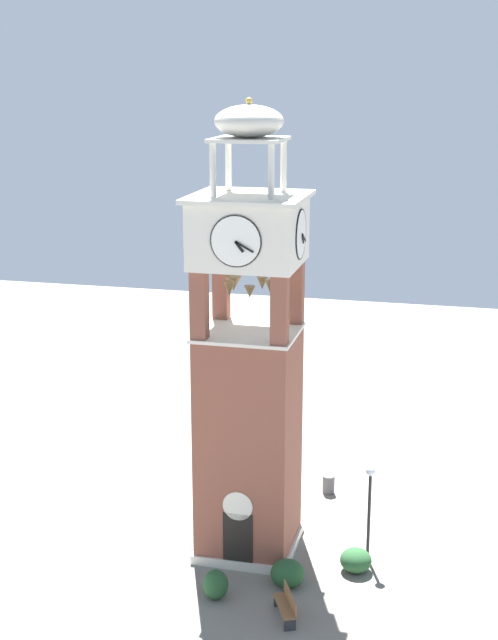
{
  "coord_description": "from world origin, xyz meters",
  "views": [
    {
      "loc": [
        7.49,
        -30.43,
        17.54
      ],
      "look_at": [
        0.0,
        0.0,
        9.03
      ],
      "focal_mm": 51.01,
      "sensor_mm": 36.0,
      "label": 1
    }
  ],
  "objects_px": {
    "lamp_post": "(370,495)",
    "trash_bin": "(329,484)",
    "clock_tower": "(249,381)",
    "park_bench": "(286,605)"
  },
  "relations": [
    {
      "from": "lamp_post",
      "to": "trash_bin",
      "type": "relative_size",
      "value": 4.68
    },
    {
      "from": "lamp_post",
      "to": "clock_tower",
      "type": "bearing_deg",
      "value": -177.5
    },
    {
      "from": "trash_bin",
      "to": "park_bench",
      "type": "bearing_deg",
      "value": -89.36
    },
    {
      "from": "park_bench",
      "to": "lamp_post",
      "type": "bearing_deg",
      "value": 63.96
    },
    {
      "from": "clock_tower",
      "to": "park_bench",
      "type": "bearing_deg",
      "value": -61.32
    },
    {
      "from": "lamp_post",
      "to": "park_bench",
      "type": "bearing_deg",
      "value": -116.04
    },
    {
      "from": "clock_tower",
      "to": "trash_bin",
      "type": "bearing_deg",
      "value": 67.39
    },
    {
      "from": "clock_tower",
      "to": "lamp_post",
      "type": "bearing_deg",
      "value": 2.5
    },
    {
      "from": "park_bench",
      "to": "trash_bin",
      "type": "bearing_deg",
      "value": 90.64
    },
    {
      "from": "clock_tower",
      "to": "park_bench",
      "type": "distance_m",
      "value": 7.91
    }
  ]
}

